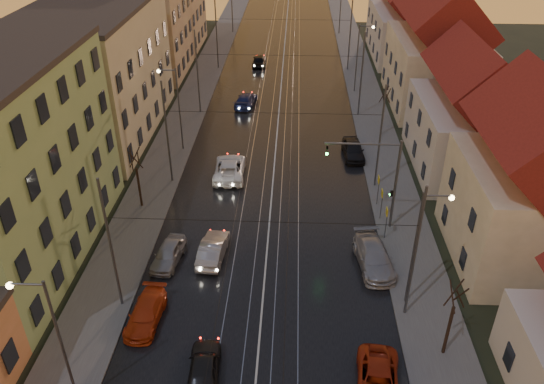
# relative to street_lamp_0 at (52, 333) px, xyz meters

# --- Properties ---
(road) EXTENTS (16.00, 120.00, 0.04)m
(road) POSITION_rel_street_lamp_0_xyz_m (9.10, 38.00, -4.87)
(road) COLOR black
(road) RESTS_ON ground
(sidewalk_left) EXTENTS (4.00, 120.00, 0.15)m
(sidewalk_left) POSITION_rel_street_lamp_0_xyz_m (-0.90, 38.00, -4.81)
(sidewalk_left) COLOR #4C4C4C
(sidewalk_left) RESTS_ON ground
(sidewalk_right) EXTENTS (4.00, 120.00, 0.15)m
(sidewalk_right) POSITION_rel_street_lamp_0_xyz_m (19.10, 38.00, -4.81)
(sidewalk_right) COLOR #4C4C4C
(sidewalk_right) RESTS_ON ground
(tram_rail_0) EXTENTS (0.06, 120.00, 0.03)m
(tram_rail_0) POSITION_rel_street_lamp_0_xyz_m (6.90, 38.00, -4.83)
(tram_rail_0) COLOR gray
(tram_rail_0) RESTS_ON road
(tram_rail_1) EXTENTS (0.06, 120.00, 0.03)m
(tram_rail_1) POSITION_rel_street_lamp_0_xyz_m (8.33, 38.00, -4.83)
(tram_rail_1) COLOR gray
(tram_rail_1) RESTS_ON road
(tram_rail_2) EXTENTS (0.06, 120.00, 0.03)m
(tram_rail_2) POSITION_rel_street_lamp_0_xyz_m (9.87, 38.00, -4.83)
(tram_rail_2) COLOR gray
(tram_rail_2) RESTS_ON road
(tram_rail_3) EXTENTS (0.06, 120.00, 0.03)m
(tram_rail_3) POSITION_rel_street_lamp_0_xyz_m (11.30, 38.00, -4.83)
(tram_rail_3) COLOR gray
(tram_rail_3) RESTS_ON road
(apartment_left_2) EXTENTS (10.00, 20.00, 12.00)m
(apartment_left_2) POSITION_rel_street_lamp_0_xyz_m (-8.40, 32.00, 1.11)
(apartment_left_2) COLOR #AFA987
(apartment_left_2) RESTS_ON ground
(apartment_left_3) EXTENTS (10.00, 24.00, 14.00)m
(apartment_left_3) POSITION_rel_street_lamp_0_xyz_m (-8.40, 56.00, 2.11)
(apartment_left_3) COLOR #9D7C65
(apartment_left_3) RESTS_ON ground
(house_right_1) EXTENTS (8.67, 10.20, 10.80)m
(house_right_1) POSITION_rel_street_lamp_0_xyz_m (26.10, 13.00, 0.56)
(house_right_1) COLOR #C3B896
(house_right_1) RESTS_ON ground
(house_right_2) EXTENTS (9.18, 12.24, 9.20)m
(house_right_2) POSITION_rel_street_lamp_0_xyz_m (26.10, 26.00, -0.24)
(house_right_2) COLOR beige
(house_right_2) RESTS_ON ground
(house_right_3) EXTENTS (9.18, 14.28, 11.50)m
(house_right_3) POSITION_rel_street_lamp_0_xyz_m (26.10, 41.00, 0.92)
(house_right_3) COLOR #C3B896
(house_right_3) RESTS_ON ground
(house_right_4) EXTENTS (9.18, 16.32, 10.00)m
(house_right_4) POSITION_rel_street_lamp_0_xyz_m (26.10, 59.00, 0.16)
(house_right_4) COLOR beige
(house_right_4) RESTS_ON ground
(catenary_pole_l_1) EXTENTS (0.16, 0.16, 9.00)m
(catenary_pole_l_1) POSITION_rel_street_lamp_0_xyz_m (0.50, 7.00, -0.39)
(catenary_pole_l_1) COLOR #595B60
(catenary_pole_l_1) RESTS_ON ground
(catenary_pole_r_1) EXTENTS (0.16, 0.16, 9.00)m
(catenary_pole_r_1) POSITION_rel_street_lamp_0_xyz_m (17.70, 7.00, -0.39)
(catenary_pole_r_1) COLOR #595B60
(catenary_pole_r_1) RESTS_ON ground
(catenary_pole_l_2) EXTENTS (0.16, 0.16, 9.00)m
(catenary_pole_l_2) POSITION_rel_street_lamp_0_xyz_m (0.50, 22.00, -0.39)
(catenary_pole_l_2) COLOR #595B60
(catenary_pole_l_2) RESTS_ON ground
(catenary_pole_r_2) EXTENTS (0.16, 0.16, 9.00)m
(catenary_pole_r_2) POSITION_rel_street_lamp_0_xyz_m (17.70, 22.00, -0.39)
(catenary_pole_r_2) COLOR #595B60
(catenary_pole_r_2) RESTS_ON ground
(catenary_pole_l_3) EXTENTS (0.16, 0.16, 9.00)m
(catenary_pole_l_3) POSITION_rel_street_lamp_0_xyz_m (0.50, 37.00, -0.39)
(catenary_pole_l_3) COLOR #595B60
(catenary_pole_l_3) RESTS_ON ground
(catenary_pole_r_3) EXTENTS (0.16, 0.16, 9.00)m
(catenary_pole_r_3) POSITION_rel_street_lamp_0_xyz_m (17.70, 37.00, -0.39)
(catenary_pole_r_3) COLOR #595B60
(catenary_pole_r_3) RESTS_ON ground
(catenary_pole_l_4) EXTENTS (0.16, 0.16, 9.00)m
(catenary_pole_l_4) POSITION_rel_street_lamp_0_xyz_m (0.50, 52.00, -0.39)
(catenary_pole_l_4) COLOR #595B60
(catenary_pole_l_4) RESTS_ON ground
(catenary_pole_r_4) EXTENTS (0.16, 0.16, 9.00)m
(catenary_pole_r_4) POSITION_rel_street_lamp_0_xyz_m (17.70, 52.00, -0.39)
(catenary_pole_r_4) COLOR #595B60
(catenary_pole_r_4) RESTS_ON ground
(catenary_pole_l_5) EXTENTS (0.16, 0.16, 9.00)m
(catenary_pole_l_5) POSITION_rel_street_lamp_0_xyz_m (0.50, 70.00, -0.39)
(catenary_pole_l_5) COLOR #595B60
(catenary_pole_l_5) RESTS_ON ground
(catenary_pole_r_5) EXTENTS (0.16, 0.16, 9.00)m
(catenary_pole_r_5) POSITION_rel_street_lamp_0_xyz_m (17.70, 70.00, -0.39)
(catenary_pole_r_5) COLOR #595B60
(catenary_pole_r_5) RESTS_ON ground
(street_lamp_0) EXTENTS (1.75, 0.32, 8.00)m
(street_lamp_0) POSITION_rel_street_lamp_0_xyz_m (0.00, 0.00, 0.00)
(street_lamp_0) COLOR #595B60
(street_lamp_0) RESTS_ON ground
(street_lamp_1) EXTENTS (1.75, 0.32, 8.00)m
(street_lamp_1) POSITION_rel_street_lamp_0_xyz_m (18.21, 8.00, 0.00)
(street_lamp_1) COLOR #595B60
(street_lamp_1) RESTS_ON ground
(street_lamp_2) EXTENTS (1.75, 0.32, 8.00)m
(street_lamp_2) POSITION_rel_street_lamp_0_xyz_m (0.00, 28.00, 0.00)
(street_lamp_2) COLOR #595B60
(street_lamp_2) RESTS_ON ground
(street_lamp_3) EXTENTS (1.75, 0.32, 8.00)m
(street_lamp_3) POSITION_rel_street_lamp_0_xyz_m (18.21, 44.00, 0.00)
(street_lamp_3) COLOR #595B60
(street_lamp_3) RESTS_ON ground
(traffic_light_mast) EXTENTS (5.30, 0.32, 7.20)m
(traffic_light_mast) POSITION_rel_street_lamp_0_xyz_m (17.10, 16.00, -0.29)
(traffic_light_mast) COLOR #595B60
(traffic_light_mast) RESTS_ON ground
(bare_tree_0) EXTENTS (1.09, 1.09, 5.11)m
(bare_tree_0) POSITION_rel_street_lamp_0_xyz_m (-1.09, 18.00, -2.40)
(bare_tree_0) COLOR black
(bare_tree_0) RESTS_ON ground
(bare_tree_1) EXTENTS (1.09, 1.09, 5.11)m
(bare_tree_1) POSITION_rel_street_lamp_0_xyz_m (19.31, 4.00, -2.40)
(bare_tree_1) COLOR black
(bare_tree_1) RESTS_ON ground
(bare_tree_2) EXTENTS (1.09, 1.09, 5.11)m
(bare_tree_2) POSITION_rel_street_lamp_0_xyz_m (19.51, 32.00, -2.40)
(bare_tree_2) COLOR black
(bare_tree_2) RESTS_ON ground
(driving_car_0) EXTENTS (1.90, 4.16, 1.38)m
(driving_car_0) POSITION_rel_street_lamp_0_xyz_m (6.39, 1.88, -4.19)
(driving_car_0) COLOR black
(driving_car_0) RESTS_ON ground
(driving_car_1) EXTENTS (1.85, 4.50, 1.45)m
(driving_car_1) POSITION_rel_street_lamp_0_xyz_m (5.46, 11.89, -4.16)
(driving_car_1) COLOR gray
(driving_car_1) RESTS_ON ground
(driving_car_2) EXTENTS (2.72, 5.57, 1.52)m
(driving_car_2) POSITION_rel_street_lamp_0_xyz_m (5.31, 23.25, -4.12)
(driving_car_2) COLOR white
(driving_car_2) RESTS_ON ground
(driving_car_3) EXTENTS (2.60, 5.04, 1.40)m
(driving_car_3) POSITION_rel_street_lamp_0_xyz_m (5.33, 39.13, -4.19)
(driving_car_3) COLOR navy
(driving_car_3) RESTS_ON ground
(driving_car_4) EXTENTS (1.83, 4.39, 1.49)m
(driving_car_4) POSITION_rel_street_lamp_0_xyz_m (5.93, 53.40, -4.14)
(driving_car_4) COLOR black
(driving_car_4) RESTS_ON ground
(parked_left_2) EXTENTS (1.98, 4.36, 1.24)m
(parked_left_2) POSITION_rel_street_lamp_0_xyz_m (2.34, 5.72, -4.27)
(parked_left_2) COLOR #AF3311
(parked_left_2) RESTS_ON ground
(parked_left_3) EXTENTS (2.11, 4.16, 1.36)m
(parked_left_3) POSITION_rel_street_lamp_0_xyz_m (2.50, 11.31, -4.21)
(parked_left_3) COLOR #97979C
(parked_left_3) RESTS_ON ground
(parked_right_0) EXTENTS (2.67, 4.88, 1.30)m
(parked_right_0) POSITION_rel_street_lamp_0_xyz_m (15.37, 1.44, -4.24)
(parked_right_0) COLOR #A52910
(parked_right_0) RESTS_ON ground
(parked_right_1) EXTENTS (2.75, 5.41, 1.51)m
(parked_right_1) POSITION_rel_street_lamp_0_xyz_m (16.34, 11.47, -4.13)
(parked_right_1) COLOR #9D9DA2
(parked_right_1) RESTS_ON ground
(parked_right_2) EXTENTS (2.04, 4.58, 1.53)m
(parked_right_2) POSITION_rel_street_lamp_0_xyz_m (16.30, 27.27, -4.12)
(parked_right_2) COLOR black
(parked_right_2) RESTS_ON ground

